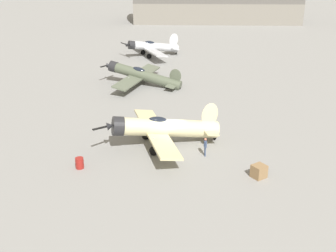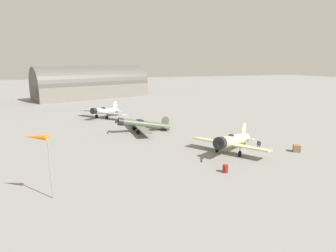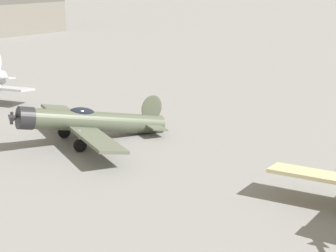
# 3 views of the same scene
# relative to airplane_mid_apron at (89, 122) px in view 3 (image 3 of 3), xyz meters

# --- Properties ---
(airplane_mid_apron) EXTENTS (10.50, 11.30, 3.08)m
(airplane_mid_apron) POSITION_rel_airplane_mid_apron_xyz_m (0.00, 0.00, 0.00)
(airplane_mid_apron) COLOR #4C5442
(airplane_mid_apron) RESTS_ON ground_plane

